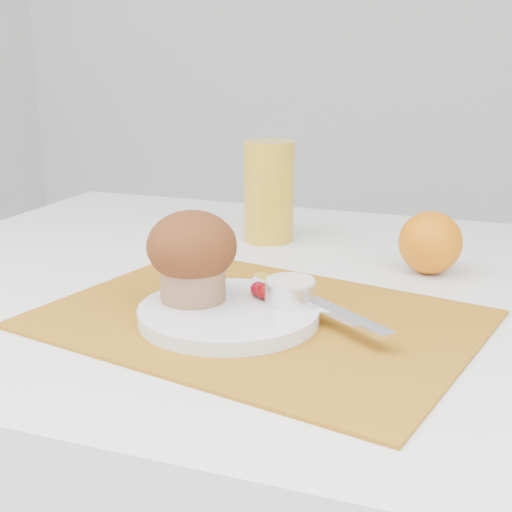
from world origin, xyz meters
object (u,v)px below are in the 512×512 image
(muffin, at_px, (192,254))
(orange, at_px, (430,243))
(plate, at_px, (229,313))
(juice_glass, at_px, (269,191))

(muffin, bearing_deg, orange, 48.13)
(plate, relative_size, muffin, 1.96)
(plate, relative_size, juice_glass, 1.28)
(orange, bearing_deg, plate, -124.57)
(plate, xyz_separation_m, orange, (0.17, 0.24, 0.03))
(juice_glass, bearing_deg, muffin, -85.09)
(plate, bearing_deg, orange, 55.43)
(plate, bearing_deg, juice_glass, 102.27)
(orange, bearing_deg, muffin, -131.87)
(juice_glass, height_order, muffin, juice_glass)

